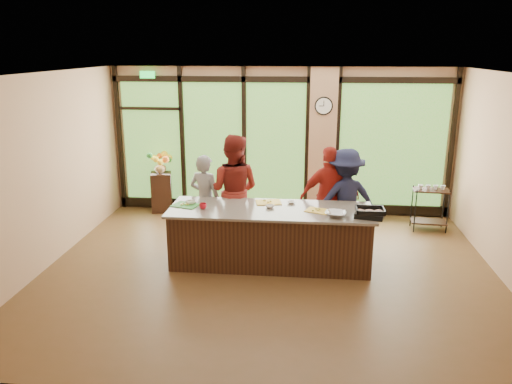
% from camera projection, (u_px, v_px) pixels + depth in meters
% --- Properties ---
extents(floor, '(7.00, 7.00, 0.00)m').
position_uv_depth(floor, '(269.00, 271.00, 7.79)').
color(floor, brown).
rests_on(floor, ground).
extents(ceiling, '(7.00, 7.00, 0.00)m').
position_uv_depth(ceiling, '(270.00, 74.00, 6.96)').
color(ceiling, silver).
rests_on(ceiling, back_wall).
extents(back_wall, '(7.00, 0.00, 7.00)m').
position_uv_depth(back_wall, '(281.00, 141.00, 10.24)').
color(back_wall, tan).
rests_on(back_wall, floor).
extents(left_wall, '(0.00, 6.00, 6.00)m').
position_uv_depth(left_wall, '(44.00, 172.00, 7.72)').
color(left_wall, tan).
rests_on(left_wall, floor).
extents(window_wall, '(6.90, 0.12, 3.00)m').
position_uv_depth(window_wall, '(288.00, 147.00, 10.21)').
color(window_wall, tan).
rests_on(window_wall, floor).
extents(island_base, '(3.10, 1.00, 0.88)m').
position_uv_depth(island_base, '(270.00, 237.00, 7.96)').
color(island_base, '#311B10').
rests_on(island_base, floor).
extents(countertop, '(3.20, 1.10, 0.04)m').
position_uv_depth(countertop, '(271.00, 210.00, 7.83)').
color(countertop, gray).
rests_on(countertop, island_base).
extents(wall_clock, '(0.36, 0.04, 0.36)m').
position_uv_depth(wall_clock, '(324.00, 106.00, 9.83)').
color(wall_clock, black).
rests_on(wall_clock, window_wall).
extents(cook_left, '(0.68, 0.56, 1.60)m').
position_uv_depth(cook_left, '(205.00, 199.00, 8.71)').
color(cook_left, gray).
rests_on(cook_left, floor).
extents(cook_midleft, '(1.05, 0.88, 1.95)m').
position_uv_depth(cook_midleft, '(233.00, 190.00, 8.66)').
color(cook_midleft, maroon).
rests_on(cook_midleft, floor).
extents(cook_midright, '(1.11, 0.64, 1.77)m').
position_uv_depth(cook_midright, '(329.00, 198.00, 8.52)').
color(cook_midright, maroon).
rests_on(cook_midright, floor).
extents(cook_right, '(1.26, 0.94, 1.74)m').
position_uv_depth(cook_right, '(345.00, 199.00, 8.48)').
color(cook_right, '#191C38').
rests_on(cook_right, floor).
extents(roasting_pan, '(0.49, 0.42, 0.07)m').
position_uv_depth(roasting_pan, '(370.00, 215.00, 7.42)').
color(roasting_pan, black).
rests_on(roasting_pan, countertop).
extents(mixing_bowl, '(0.36, 0.36, 0.08)m').
position_uv_depth(mixing_bowl, '(336.00, 214.00, 7.45)').
color(mixing_bowl, silver).
rests_on(mixing_bowl, countertop).
extents(cutting_board_left, '(0.48, 0.41, 0.01)m').
position_uv_depth(cutting_board_left, '(186.00, 205.00, 7.98)').
color(cutting_board_left, '#338C33').
rests_on(cutting_board_left, countertop).
extents(cutting_board_center, '(0.45, 0.37, 0.01)m').
position_uv_depth(cutting_board_center, '(268.00, 202.00, 8.13)').
color(cutting_board_center, gold).
rests_on(cutting_board_center, countertop).
extents(cutting_board_right, '(0.44, 0.39, 0.01)m').
position_uv_depth(cutting_board_right, '(318.00, 211.00, 7.71)').
color(cutting_board_right, gold).
rests_on(cutting_board_right, countertop).
extents(prep_bowl_near, '(0.17, 0.17, 0.05)m').
position_uv_depth(prep_bowl_near, '(191.00, 203.00, 8.05)').
color(prep_bowl_near, silver).
rests_on(prep_bowl_near, countertop).
extents(prep_bowl_mid, '(0.16, 0.16, 0.04)m').
position_uv_depth(prep_bowl_mid, '(270.00, 207.00, 7.86)').
color(prep_bowl_mid, silver).
rests_on(prep_bowl_mid, countertop).
extents(prep_bowl_far, '(0.15, 0.15, 0.03)m').
position_uv_depth(prep_bowl_far, '(291.00, 202.00, 8.09)').
color(prep_bowl_far, silver).
rests_on(prep_bowl_far, countertop).
extents(red_ramekin, '(0.14, 0.14, 0.09)m').
position_uv_depth(red_ramekin, '(203.00, 206.00, 7.81)').
color(red_ramekin, red).
rests_on(red_ramekin, countertop).
extents(flower_stand, '(0.50, 0.50, 0.83)m').
position_uv_depth(flower_stand, '(162.00, 192.00, 10.55)').
color(flower_stand, '#311B10').
rests_on(flower_stand, floor).
extents(flower_vase, '(0.27, 0.27, 0.26)m').
position_uv_depth(flower_vase, '(160.00, 167.00, 10.40)').
color(flower_vase, '#967B51').
rests_on(flower_vase, flower_stand).
extents(bar_cart, '(0.68, 0.43, 0.88)m').
position_uv_depth(bar_cart, '(430.00, 203.00, 9.41)').
color(bar_cart, '#311B10').
rests_on(bar_cart, floor).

